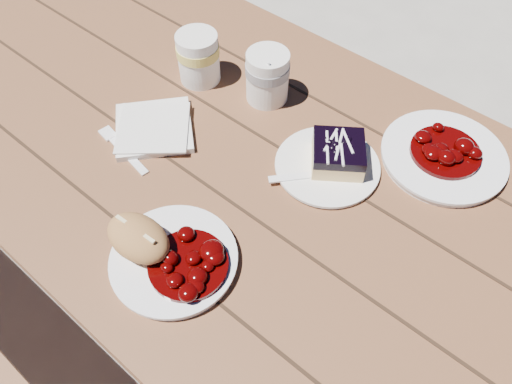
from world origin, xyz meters
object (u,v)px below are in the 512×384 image
Objects in this scene: bread_roll at (138,238)px; main_plate at (174,260)px; coffee_cup at (267,77)px; dessert_plate at (327,166)px; blueberry_cake at (338,153)px; second_cup at (198,58)px; picnic_table at (180,168)px; second_plate at (443,157)px.

main_plate is at bearing 19.98° from bread_roll.
bread_roll is 1.06× the size of coffee_cup.
dessert_plate is 1.47× the size of blueberry_cake.
coffee_cup is at bearing 17.28° from second_cup.
coffee_cup is at bearing 127.90° from blueberry_cake.
bread_roll is 0.61× the size of dessert_plate.
main_plate is 0.44m from coffee_cup.
picnic_table is 0.38m from dessert_plate.
dessert_plate is 0.37m from second_cup.
blueberry_cake is 0.23m from coffee_cup.
second_plate is (0.29, 0.51, -0.04)m from bread_roll.
main_plate reaches higher than dessert_plate.
bread_roll reaches higher than main_plate.
blueberry_cake reaches higher than second_plate.
coffee_cup is 0.47× the size of second_plate.
blueberry_cake reaches higher than main_plate.
second_cup is at bearing 121.25° from bread_roll.
coffee_cup reaches higher than second_plate.
second_cup is (-0.29, 0.37, 0.05)m from main_plate.
dessert_plate is at bearing 69.42° from bread_roll.
picnic_table is at bearing 136.77° from main_plate.
second_cup reaches higher than dessert_plate.
dessert_plate is at bearing 76.94° from main_plate.
bread_roll is 0.39m from blueberry_cake.
coffee_cup and second_cup have the same top height.
second_plate is at bearing 28.16° from picnic_table.
coffee_cup is at bearing 100.72° from bread_roll.
dessert_plate is at bearing -5.29° from second_cup.
coffee_cup reaches higher than bread_roll.
picnic_table is at bearing -72.97° from second_cup.
picnic_table is 0.38m from main_plate.
blueberry_cake is at bearing -135.51° from second_plate.
bread_roll is at bearing -160.02° from main_plate.
bread_roll is at bearing -58.75° from second_cup.
picnic_table is 18.06× the size of coffee_cup.
second_plate is (0.37, 0.08, -0.05)m from coffee_cup.
second_plate is 0.54m from second_cup.
second_plate is (0.16, 0.16, 0.00)m from dessert_plate.
bread_roll is 0.50× the size of second_plate.
blueberry_cake is at bearing 68.82° from bread_roll.
picnic_table is 0.26m from second_cup.
main_plate is 0.36m from blueberry_cake.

